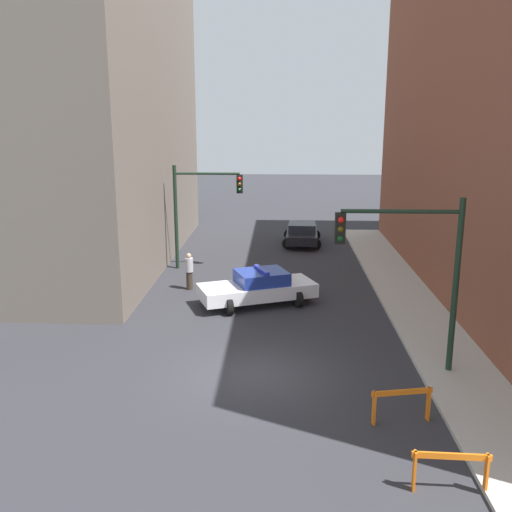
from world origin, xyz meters
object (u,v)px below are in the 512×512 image
at_px(barrier_front, 451,465).
at_px(barrier_mid, 402,400).
at_px(traffic_light_near, 417,259).
at_px(traffic_light_far, 197,202).
at_px(police_car, 258,287).
at_px(parked_car_near, 302,233).
at_px(pedestrian_crossing, 189,271).

xyz_separation_m(barrier_front, barrier_mid, (-0.43, 2.74, 0.00)).
height_order(traffic_light_near, traffic_light_far, traffic_light_near).
height_order(police_car, barrier_front, police_car).
bearing_deg(barrier_mid, police_car, 113.37).
distance_m(traffic_light_far, barrier_front, 19.20).
height_order(parked_car_near, pedestrian_crossing, pedestrian_crossing).
height_order(traffic_light_far, parked_car_near, traffic_light_far).
height_order(parked_car_near, barrier_mid, parked_car_near).
xyz_separation_m(traffic_light_near, parked_car_near, (-2.60, 17.60, -2.86)).
bearing_deg(barrier_front, parked_car_near, 95.35).
relative_size(police_car, barrier_mid, 3.20).
bearing_deg(police_car, pedestrian_crossing, 36.93).
height_order(traffic_light_near, barrier_mid, traffic_light_near).
relative_size(pedestrian_crossing, barrier_front, 1.04).
height_order(traffic_light_far, police_car, traffic_light_far).
distance_m(pedestrian_crossing, barrier_mid, 13.15).
bearing_deg(parked_car_near, pedestrian_crossing, -116.78).
distance_m(traffic_light_near, traffic_light_far, 14.23).
relative_size(parked_car_near, pedestrian_crossing, 2.64).
bearing_deg(traffic_light_near, barrier_mid, -106.24).
xyz_separation_m(traffic_light_far, police_car, (3.23, -5.53, -2.67)).
distance_m(barrier_front, barrier_mid, 2.77).
height_order(traffic_light_far, pedestrian_crossing, traffic_light_far).
relative_size(traffic_light_far, barrier_mid, 3.29).
bearing_deg(barrier_front, pedestrian_crossing, 118.59).
distance_m(police_car, pedestrian_crossing, 3.69).
bearing_deg(barrier_front, traffic_light_near, 85.74).
xyz_separation_m(traffic_light_far, barrier_front, (7.61, -17.41, -2.78)).
bearing_deg(barrier_front, barrier_mid, 98.94).
relative_size(barrier_front, barrier_mid, 1.01).
bearing_deg(parked_car_near, traffic_light_near, -78.86).
height_order(barrier_front, barrier_mid, same).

